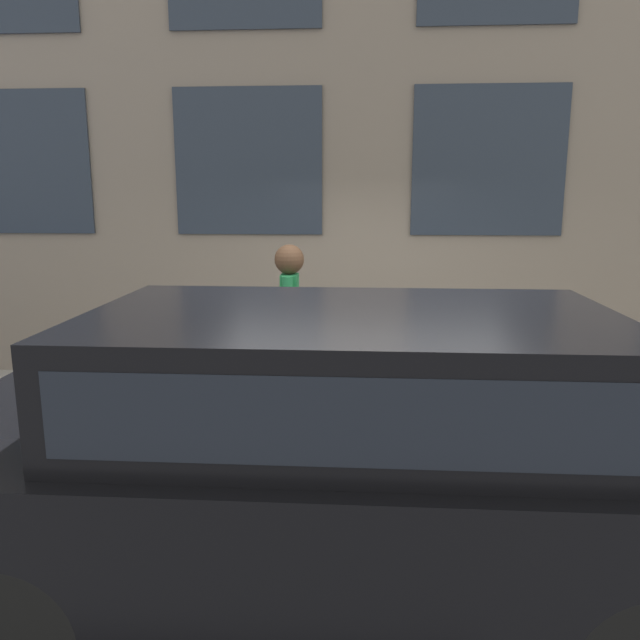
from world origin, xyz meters
TOP-DOWN VIEW (x-y plane):
  - ground_plane at (0.00, 0.00)m, footprint 80.00×80.00m
  - sidewalk at (1.16, 0.00)m, footprint 2.33×60.00m
  - building_facade at (2.48, -0.00)m, footprint 0.33×40.00m
  - fire_hydrant at (0.49, 0.12)m, footprint 0.37×0.47m
  - person at (0.80, 0.70)m, footprint 0.41×0.27m
  - parked_truck_black_near at (-1.49, 0.16)m, footprint 1.95×4.60m

SIDE VIEW (x-z plane):
  - ground_plane at x=0.00m, z-range 0.00..0.00m
  - sidewalk at x=1.16m, z-range 0.00..0.18m
  - fire_hydrant at x=0.49m, z-range 0.19..1.02m
  - parked_truck_black_near at x=-1.49m, z-range 0.13..1.83m
  - person at x=0.80m, z-range 0.35..2.04m
  - building_facade at x=2.48m, z-range 0.00..7.34m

